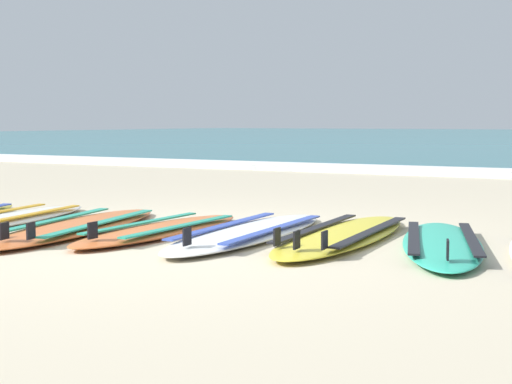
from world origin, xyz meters
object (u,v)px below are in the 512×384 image
at_px(surfboard_4, 250,232).
at_px(surfboard_6, 442,243).
at_px(surfboard_3, 161,230).
at_px(surfboard_1, 11,219).
at_px(surfboard_2, 77,226).
at_px(surfboard_5, 344,235).

relative_size(surfboard_4, surfboard_6, 1.09).
bearing_deg(surfboard_3, surfboard_6, 9.96).
distance_m(surfboard_1, surfboard_4, 2.11).
height_order(surfboard_2, surfboard_3, same).
xyz_separation_m(surfboard_3, surfboard_4, (0.64, 0.19, -0.00)).
height_order(surfboard_1, surfboard_5, same).
bearing_deg(surfboard_1, surfboard_2, -7.91).
relative_size(surfboard_1, surfboard_5, 0.90).
height_order(surfboard_3, surfboard_4, same).
height_order(surfboard_2, surfboard_6, same).
bearing_deg(surfboard_5, surfboard_2, -164.09).
distance_m(surfboard_1, surfboard_2, 0.80).
bearing_deg(surfboard_4, surfboard_6, 6.79).
bearing_deg(surfboard_1, surfboard_5, 9.18).
height_order(surfboard_1, surfboard_4, same).
relative_size(surfboard_3, surfboard_6, 0.93).
relative_size(surfboard_2, surfboard_3, 1.22).
bearing_deg(surfboard_4, surfboard_2, -164.86).
distance_m(surfboard_1, surfboard_5, 2.77).
height_order(surfboard_1, surfboard_6, same).
bearing_deg(surfboard_3, surfboard_2, -166.11).
bearing_deg(surfboard_3, surfboard_1, -177.93).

